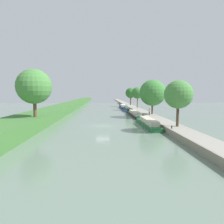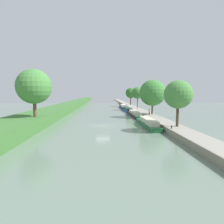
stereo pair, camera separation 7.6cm
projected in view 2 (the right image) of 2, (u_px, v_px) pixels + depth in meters
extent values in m
plane|color=slate|center=(103.00, 126.00, 35.25)|extent=(160.00, 160.00, 0.00)
cube|color=#3D7033|center=(31.00, 121.00, 34.53)|extent=(6.48, 260.00, 2.14)
cube|color=gray|center=(163.00, 123.00, 35.74)|extent=(3.15, 260.00, 0.88)
cube|color=gray|center=(154.00, 123.00, 35.66)|extent=(0.25, 260.00, 0.93)
cube|color=#1E6033|center=(148.00, 124.00, 34.84)|extent=(1.91, 12.11, 0.68)
cube|color=beige|center=(149.00, 121.00, 34.16)|extent=(1.57, 8.48, 0.81)
cone|color=#1E6033|center=(141.00, 119.00, 41.43)|extent=(1.82, 1.15, 1.82)
cube|color=black|center=(134.00, 115.00, 50.50)|extent=(1.97, 14.93, 0.59)
cube|color=beige|center=(135.00, 113.00, 49.69)|extent=(1.62, 10.45, 0.72)
cone|color=black|center=(130.00, 112.00, 58.51)|extent=(1.87, 1.18, 1.87)
cube|color=#283D93|center=(127.00, 110.00, 63.67)|extent=(1.87, 9.45, 0.60)
cube|color=#234C2D|center=(127.00, 109.00, 63.14)|extent=(1.53, 6.61, 0.61)
cone|color=#283D93|center=(125.00, 109.00, 68.92)|extent=(1.78, 1.12, 1.78)
cube|color=#141E42|center=(123.00, 107.00, 76.23)|extent=(2.13, 10.91, 0.66)
cube|color=silver|center=(123.00, 106.00, 75.62)|extent=(1.75, 7.64, 0.81)
cone|color=#141E42|center=(122.00, 106.00, 82.29)|extent=(2.02, 1.28, 2.02)
cylinder|color=#4C3828|center=(177.00, 114.00, 29.47)|extent=(0.42, 0.42, 3.76)
sphere|color=#47843D|center=(178.00, 94.00, 29.17)|extent=(4.33, 4.33, 4.33)
cylinder|color=brown|center=(152.00, 107.00, 46.59)|extent=(0.39, 0.39, 3.46)
sphere|color=#3D7F38|center=(153.00, 93.00, 46.24)|extent=(6.34, 6.34, 6.34)
cylinder|color=brown|center=(137.00, 102.00, 66.09)|extent=(0.33, 0.33, 4.09)
sphere|color=#387533|center=(138.00, 93.00, 65.78)|extent=(4.02, 4.02, 4.02)
cylinder|color=brown|center=(131.00, 100.00, 82.94)|extent=(0.47, 0.47, 3.94)
sphere|color=#2D6628|center=(131.00, 93.00, 82.62)|extent=(4.46, 4.46, 4.46)
cylinder|color=brown|center=(35.00, 107.00, 31.16)|extent=(0.54, 0.54, 3.41)
sphere|color=#47843D|center=(34.00, 87.00, 30.84)|extent=(5.63, 5.63, 5.63)
cylinder|color=#282D42|center=(149.00, 113.00, 44.86)|extent=(0.26, 0.26, 0.82)
cylinder|color=tan|center=(149.00, 110.00, 44.79)|extent=(0.34, 0.34, 0.62)
sphere|color=tan|center=(149.00, 108.00, 44.75)|extent=(0.22, 0.22, 0.22)
cylinder|color=black|center=(172.00, 127.00, 27.84)|extent=(0.16, 0.16, 0.45)
cylinder|color=black|center=(126.00, 104.00, 82.49)|extent=(0.16, 0.16, 0.45)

